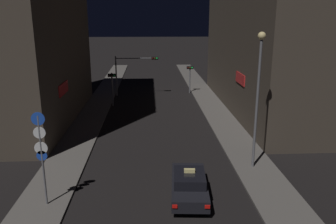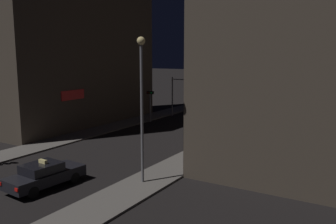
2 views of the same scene
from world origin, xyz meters
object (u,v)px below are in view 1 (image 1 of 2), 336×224
at_px(traffic_light_left_kerb, 112,82).
at_px(sign_pole_left, 41,150).
at_px(traffic_light_overhead, 134,67).
at_px(street_lamp_near_block, 258,84).
at_px(taxi, 189,184).
at_px(traffic_light_right_kerb, 190,73).

bearing_deg(traffic_light_left_kerb, sign_pole_left, -93.75).
xyz_separation_m(traffic_light_overhead, street_lamp_near_block, (8.18, -20.81, 1.87)).
bearing_deg(sign_pole_left, taxi, 4.26).
bearing_deg(traffic_light_overhead, taxi, -80.98).
height_order(traffic_light_overhead, sign_pole_left, sign_pole_left).
bearing_deg(sign_pole_left, traffic_light_left_kerb, 86.25).
xyz_separation_m(taxi, traffic_light_right_kerb, (2.92, 25.17, 1.71)).
distance_m(traffic_light_overhead, traffic_light_right_kerb, 6.90).
bearing_deg(sign_pole_left, traffic_light_right_kerb, 68.53).
relative_size(traffic_light_overhead, traffic_light_left_kerb, 1.44).
distance_m(traffic_light_left_kerb, sign_pole_left, 19.93).
distance_m(traffic_light_overhead, street_lamp_near_block, 22.44).
xyz_separation_m(traffic_light_overhead, sign_pole_left, (-3.37, -24.65, -0.46)).
bearing_deg(sign_pole_left, street_lamp_near_block, 18.39).
bearing_deg(street_lamp_near_block, traffic_light_overhead, 111.47).
bearing_deg(taxi, sign_pole_left, -175.74).
bearing_deg(traffic_light_left_kerb, taxi, -73.07).
relative_size(taxi, traffic_light_left_kerb, 1.31).
xyz_separation_m(traffic_light_right_kerb, sign_pole_left, (-10.11, -25.71, 0.56)).
bearing_deg(taxi, traffic_light_overhead, 99.02).
xyz_separation_m(taxi, traffic_light_left_kerb, (-5.89, 19.35, 1.79)).
relative_size(traffic_light_right_kerb, sign_pole_left, 0.71).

